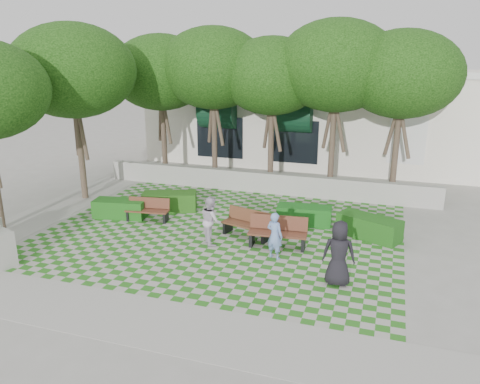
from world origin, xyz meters
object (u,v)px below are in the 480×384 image
(hedge_west, at_px, (120,209))
(person_dark, at_px, (339,253))
(hedge_midright, at_px, (304,215))
(hedge_east, at_px, (369,227))
(hedge_midleft, at_px, (170,201))
(person_white, at_px, (211,220))
(bench_mid, at_px, (248,224))
(bench_west, at_px, (148,210))
(bench_east, at_px, (278,233))
(person_blue, at_px, (275,236))

(hedge_west, relative_size, person_dark, 1.08)
(hedge_midright, bearing_deg, hedge_east, -14.13)
(hedge_midright, xyz_separation_m, hedge_midleft, (-5.33, -0.14, 0.02))
(person_dark, distance_m, person_white, 4.54)
(hedge_east, relative_size, hedge_west, 1.07)
(person_dark, bearing_deg, hedge_midright, -71.53)
(hedge_midright, bearing_deg, bench_mid, -131.91)
(bench_mid, relative_size, bench_west, 1.11)
(bench_east, height_order, person_dark, person_dark)
(person_dark, xyz_separation_m, person_white, (-4.27, 1.55, -0.11))
(bench_west, distance_m, hedge_east, 7.95)
(hedge_midleft, height_order, person_white, person_white)
(bench_west, xyz_separation_m, hedge_midright, (5.58, 1.42, -0.06))
(hedge_midright, distance_m, person_dark, 4.62)
(person_blue, relative_size, person_dark, 0.82)
(hedge_midleft, bearing_deg, hedge_east, -3.35)
(bench_west, height_order, hedge_east, bench_west)
(bench_mid, relative_size, person_dark, 1.02)
(person_dark, bearing_deg, person_blue, -31.26)
(hedge_west, xyz_separation_m, person_white, (4.20, -1.25, 0.45))
(bench_mid, bearing_deg, hedge_midright, 64.15)
(person_white, bearing_deg, bench_east, -114.86)
(person_dark, bearing_deg, hedge_west, -21.81)
(bench_west, relative_size, person_blue, 1.12)
(bench_mid, bearing_deg, bench_east, -6.90)
(bench_west, bearing_deg, person_white, -30.77)
(bench_west, xyz_separation_m, person_white, (3.03, -1.28, 0.39))
(hedge_midleft, xyz_separation_m, person_dark, (7.05, -4.12, 0.54))
(bench_west, bearing_deg, hedge_midleft, 70.96)
(bench_east, relative_size, person_white, 1.21)
(hedge_midright, bearing_deg, hedge_west, -167.90)
(hedge_west, bearing_deg, bench_mid, -3.67)
(hedge_west, bearing_deg, bench_west, 1.21)
(hedge_midright, distance_m, hedge_west, 6.91)
(hedge_east, xyz_separation_m, person_white, (-4.87, -2.12, 0.43))
(hedge_west, height_order, person_blue, person_blue)
(bench_mid, xyz_separation_m, hedge_midright, (1.60, 1.78, -0.10))
(person_blue, bearing_deg, hedge_west, 5.32)
(bench_west, bearing_deg, hedge_midright, 6.39)
(bench_east, bearing_deg, hedge_east, 26.23)
(bench_west, xyz_separation_m, person_dark, (7.30, -2.83, 0.50))
(person_dark, bearing_deg, person_white, -23.48)
(hedge_midright, distance_m, person_white, 3.74)
(person_blue, relative_size, person_white, 0.93)
(bench_west, relative_size, person_white, 1.04)
(hedge_east, height_order, person_dark, person_dark)
(bench_east, xyz_separation_m, hedge_west, (-6.33, 0.83, -0.13))
(bench_mid, height_order, bench_west, bench_mid)
(hedge_east, height_order, person_blue, person_blue)
(bench_west, bearing_deg, person_blue, -26.42)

